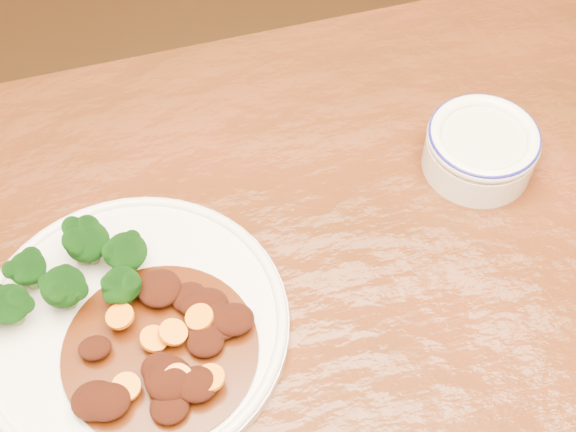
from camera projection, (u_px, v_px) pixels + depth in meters
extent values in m
cube|color=#5A2310|center=(340.00, 361.00, 0.77)|extent=(1.60, 1.07, 0.04)
cylinder|color=silver|center=(133.00, 326.00, 0.76)|extent=(0.30, 0.30, 0.01)
torus|color=silver|center=(132.00, 323.00, 0.76)|extent=(0.30, 0.30, 0.01)
cylinder|color=olive|center=(15.00, 315.00, 0.75)|extent=(0.01, 0.01, 0.02)
ellipsoid|color=black|center=(9.00, 304.00, 0.74)|extent=(0.04, 0.04, 0.03)
cylinder|color=olive|center=(69.00, 298.00, 0.76)|extent=(0.01, 0.01, 0.02)
ellipsoid|color=black|center=(63.00, 286.00, 0.75)|extent=(0.04, 0.04, 0.03)
cylinder|color=olive|center=(92.00, 254.00, 0.79)|extent=(0.01, 0.01, 0.02)
ellipsoid|color=black|center=(87.00, 241.00, 0.78)|extent=(0.04, 0.04, 0.03)
cylinder|color=olive|center=(33.00, 279.00, 0.78)|extent=(0.01, 0.01, 0.02)
ellipsoid|color=black|center=(27.00, 268.00, 0.76)|extent=(0.04, 0.04, 0.03)
cylinder|color=olive|center=(130.00, 264.00, 0.79)|extent=(0.01, 0.01, 0.02)
ellipsoid|color=black|center=(126.00, 252.00, 0.77)|extent=(0.04, 0.04, 0.03)
cylinder|color=olive|center=(125.00, 296.00, 0.77)|extent=(0.01, 0.01, 0.02)
ellipsoid|color=black|center=(121.00, 285.00, 0.75)|extent=(0.04, 0.04, 0.03)
cylinder|color=#441F07|center=(160.00, 351.00, 0.74)|extent=(0.18, 0.18, 0.00)
ellipsoid|color=black|center=(196.00, 304.00, 0.75)|extent=(0.03, 0.03, 0.02)
ellipsoid|color=black|center=(169.00, 407.00, 0.70)|extent=(0.04, 0.03, 0.02)
ellipsoid|color=black|center=(107.00, 402.00, 0.70)|extent=(0.04, 0.04, 0.02)
ellipsoid|color=black|center=(223.00, 329.00, 0.74)|extent=(0.02, 0.02, 0.01)
ellipsoid|color=black|center=(211.00, 337.00, 0.73)|extent=(0.02, 0.02, 0.01)
ellipsoid|color=black|center=(197.00, 384.00, 0.70)|extent=(0.04, 0.03, 0.02)
ellipsoid|color=black|center=(95.00, 348.00, 0.73)|extent=(0.03, 0.02, 0.02)
ellipsoid|color=black|center=(95.00, 400.00, 0.70)|extent=(0.04, 0.04, 0.02)
ellipsoid|color=black|center=(189.00, 298.00, 0.76)|extent=(0.03, 0.03, 0.02)
ellipsoid|color=black|center=(199.00, 310.00, 0.75)|extent=(0.02, 0.02, 0.01)
ellipsoid|color=black|center=(169.00, 379.00, 0.71)|extent=(0.04, 0.04, 0.02)
ellipsoid|color=black|center=(233.00, 319.00, 0.74)|extent=(0.04, 0.03, 0.02)
ellipsoid|color=black|center=(159.00, 368.00, 0.72)|extent=(0.03, 0.03, 0.02)
ellipsoid|color=black|center=(213.00, 315.00, 0.75)|extent=(0.04, 0.03, 0.02)
ellipsoid|color=black|center=(206.00, 342.00, 0.73)|extent=(0.03, 0.03, 0.02)
ellipsoid|color=black|center=(206.00, 305.00, 0.76)|extent=(0.04, 0.04, 0.02)
ellipsoid|color=black|center=(159.00, 288.00, 0.76)|extent=(0.04, 0.04, 0.02)
ellipsoid|color=black|center=(204.00, 335.00, 0.73)|extent=(0.03, 0.03, 0.01)
cylinder|color=orange|center=(126.00, 387.00, 0.70)|extent=(0.04, 0.04, 0.01)
cylinder|color=orange|center=(154.00, 339.00, 0.73)|extent=(0.03, 0.03, 0.01)
cylinder|color=orange|center=(120.00, 316.00, 0.74)|extent=(0.04, 0.04, 0.01)
cylinder|color=orange|center=(199.00, 317.00, 0.74)|extent=(0.04, 0.04, 0.01)
cylinder|color=orange|center=(210.00, 378.00, 0.70)|extent=(0.03, 0.03, 0.01)
cylinder|color=orange|center=(173.00, 332.00, 0.73)|extent=(0.04, 0.04, 0.02)
cylinder|color=orange|center=(178.00, 378.00, 0.70)|extent=(0.04, 0.04, 0.01)
cylinder|color=white|center=(479.00, 154.00, 0.87)|extent=(0.12, 0.12, 0.04)
cylinder|color=silver|center=(483.00, 140.00, 0.85)|extent=(0.09, 0.09, 0.01)
torus|color=white|center=(484.00, 138.00, 0.85)|extent=(0.12, 0.12, 0.02)
torus|color=navy|center=(485.00, 135.00, 0.85)|extent=(0.12, 0.12, 0.01)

